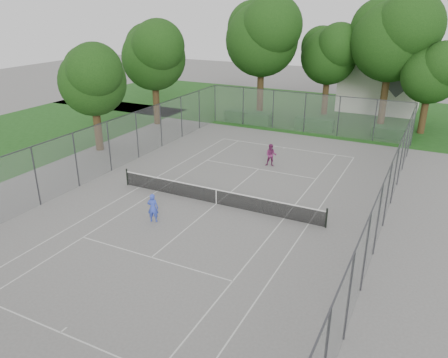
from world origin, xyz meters
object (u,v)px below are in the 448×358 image
at_px(house, 382,72).
at_px(tennis_net, 216,196).
at_px(girl_player, 153,208).
at_px(woman_player, 271,155).

bearing_deg(house, tennis_net, -98.78).
relative_size(house, girl_player, 6.22).
xyz_separation_m(house, woman_player, (-4.01, -22.00, -3.17)).
bearing_deg(woman_player, tennis_net, -108.93).
relative_size(girl_player, woman_player, 0.98).
distance_m(girl_player, woman_player, 11.08).
bearing_deg(girl_player, house, -121.24).
xyz_separation_m(tennis_net, woman_player, (0.52, 7.39, 0.30)).
distance_m(tennis_net, house, 29.93).
xyz_separation_m(tennis_net, girl_player, (-1.98, -3.40, 0.29)).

